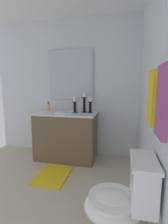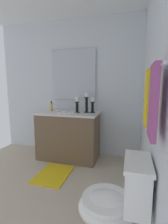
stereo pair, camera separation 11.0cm
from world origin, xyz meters
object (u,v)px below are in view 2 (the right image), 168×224
Objects in this scene: towel_bar at (155,70)px; candle_holder_mid at (77,104)px; candle_holder_short at (87,102)px; towel_center at (153,102)px; sink_basin at (68,114)px; candle_holder_tall at (93,105)px; towel_near_vanity at (147,98)px; vanity_cabinet at (69,135)px; bath_mat at (54,174)px; mirror at (73,75)px; toilet at (115,205)px; soap_bottle at (51,107)px.

candle_holder_mid is at bearing -145.22° from towel_bar.
towel_center is at bearing 26.20° from candle_holder_short.
sink_basin is 0.55× the size of towel_bar.
candle_holder_tall is 1.58m from towel_near_vanity.
towel_near_vanity reaches higher than vanity_cabinet.
bath_mat is at bearing 0.00° from vanity_cabinet.
bath_mat is at bearing -15.42° from candle_holder_mid.
candle_holder_mid is 0.64× the size of towel_center.
candle_holder_mid is at bearing -57.20° from candle_holder_short.
mirror is 2.28m from towel_center.
toilet reaches higher than bath_mat.
soap_bottle is 0.24× the size of toilet.
toilet is 1.03× the size of towel_bar.
mirror is at bearing 180.00° from bath_mat.
towel_bar is at bearing 44.81° from soap_bottle.
candle_holder_short is at bearing -85.42° from candle_holder_tall.
bath_mat is at bearing -0.00° from mirror.
towel_center is at bearing 31.23° from candle_holder_mid.
mirror is at bearing -146.23° from towel_bar.
toilet is at bearing -131.76° from towel_center.
candle_holder_mid is 0.53m from soap_bottle.
towel_near_vanity and towel_center have the same top height.
vanity_cabinet is 1.46× the size of towel_bar.
towel_near_vanity reaches higher than candle_holder_mid.
toilet is at bearing -48.42° from towel_near_vanity.
candle_holder_mid is 0.37× the size of towel_bar.
mirror is 1.98m from towel_near_vanity.
vanity_cabinet is 0.66m from candle_holder_short.
bath_mat is (0.62, 0.00, -0.40)m from vanity_cabinet.
vanity_cabinet is 1.90m from towel_near_vanity.
candle_holder_mid reaches higher than candle_holder_tall.
candle_holder_mid is 1.63m from towel_near_vanity.
mirror is at bearing -151.52° from toilet.
soap_bottle is 0.43× the size of towel_near_vanity.
mirror is at bearing -179.80° from sink_basin.
vanity_cabinet is at bearing -141.50° from towel_bar.
towel_center is at bearing -5.66° from towel_bar.
toilet is (1.55, 0.65, -0.63)m from candle_holder_short.
towel_bar is (1.48, 1.18, 0.96)m from vanity_cabinet.
vanity_cabinet is 1.76m from toilet.
towel_bar reaches higher than toilet.
mirror reaches higher than towel_bar.
candle_holder_mid is at bearing -148.77° from towel_center.
toilet is (1.55, 0.54, -0.59)m from candle_holder_tall.
sink_basin reaches higher than vanity_cabinet.
towel_center is 1.95m from bath_mat.
soap_bottle is at bearing -139.67° from toilet.
candle_holder_short is (0.01, -0.10, 0.04)m from candle_holder_tall.
sink_basin is 1.22× the size of candle_holder_short.
towel_near_vanity is 0.36m from towel_center.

